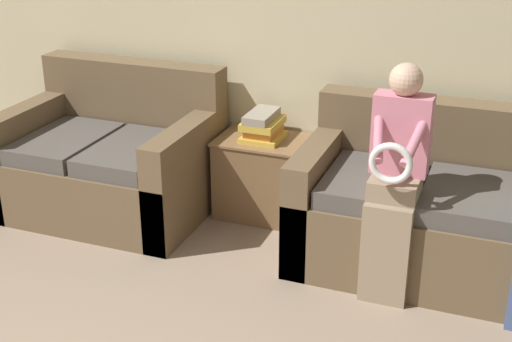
% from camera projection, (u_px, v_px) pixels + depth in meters
% --- Properties ---
extents(wall_back, '(7.69, 0.06, 2.55)m').
position_uv_depth(wall_back, '(252.00, 20.00, 4.75)').
color(wall_back, beige).
rests_on(wall_back, ground_plane).
extents(couch_main, '(2.00, 0.93, 0.93)m').
position_uv_depth(couch_main, '(471.00, 218.00, 4.13)').
color(couch_main, brown).
rests_on(couch_main, ground_plane).
extents(couch_side, '(1.37, 0.99, 0.97)m').
position_uv_depth(couch_side, '(112.00, 162.00, 4.93)').
color(couch_side, brown).
rests_on(couch_side, ground_plane).
extents(child_left_seated, '(0.31, 0.38, 1.29)m').
position_uv_depth(child_left_seated, '(396.00, 174.00, 3.78)').
color(child_left_seated, gray).
rests_on(child_left_seated, ground_plane).
extents(side_shelf, '(0.60, 0.45, 0.55)m').
position_uv_depth(side_shelf, '(263.00, 176.00, 4.84)').
color(side_shelf, brown).
rests_on(side_shelf, ground_plane).
extents(book_stack, '(0.26, 0.32, 0.18)m').
position_uv_depth(book_stack, '(263.00, 126.00, 4.71)').
color(book_stack, gold).
rests_on(book_stack, side_shelf).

